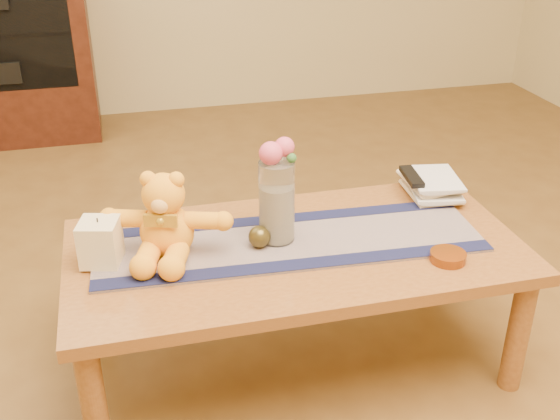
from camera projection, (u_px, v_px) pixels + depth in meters
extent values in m
plane|color=brown|center=(294.00, 360.00, 2.29)|extent=(5.50, 5.50, 0.00)
cube|color=brown|center=(296.00, 251.00, 2.09)|extent=(1.40, 0.70, 0.04)
cylinder|color=brown|center=(94.00, 406.00, 1.81)|extent=(0.07, 0.07, 0.41)
cylinder|color=brown|center=(518.00, 334.00, 2.09)|extent=(0.07, 0.07, 0.41)
cylinder|color=brown|center=(93.00, 289.00, 2.31)|extent=(0.07, 0.07, 0.41)
cylinder|color=brown|center=(435.00, 243.00, 2.59)|extent=(0.07, 0.07, 0.41)
cube|color=#191F48|center=(290.00, 241.00, 2.10)|extent=(1.22, 0.41, 0.01)
cube|color=#131639|center=(300.00, 264.00, 1.97)|extent=(1.20, 0.13, 0.00)
cube|color=#131639|center=(281.00, 219.00, 2.22)|extent=(1.20, 0.13, 0.00)
cube|color=beige|center=(100.00, 242.00, 1.96)|extent=(0.13, 0.13, 0.13)
cylinder|color=black|center=(97.00, 220.00, 1.92)|extent=(0.00, 0.00, 0.01)
cylinder|color=silver|center=(277.00, 202.00, 2.05)|extent=(0.11, 0.11, 0.26)
cylinder|color=beige|center=(277.00, 213.00, 2.06)|extent=(0.09, 0.09, 0.18)
sphere|color=#D64B68|center=(271.00, 153.00, 1.96)|extent=(0.07, 0.07, 0.07)
sphere|color=#D64B68|center=(284.00, 147.00, 1.98)|extent=(0.06, 0.06, 0.06)
sphere|color=#475C9B|center=(277.00, 149.00, 2.01)|extent=(0.04, 0.04, 0.04)
sphere|color=#475C9B|center=(265.00, 155.00, 1.99)|extent=(0.04, 0.04, 0.04)
sphere|color=#33662D|center=(291.00, 158.00, 1.97)|extent=(0.03, 0.03, 0.03)
sphere|color=#453A17|center=(259.00, 237.00, 2.05)|extent=(0.07, 0.07, 0.07)
imported|color=#F6E0BE|center=(409.00, 194.00, 2.38)|extent=(0.18, 0.23, 0.02)
imported|color=#F6E0BE|center=(411.00, 190.00, 2.37)|extent=(0.21, 0.25, 0.02)
imported|color=#F6E0BE|center=(408.00, 184.00, 2.37)|extent=(0.17, 0.23, 0.02)
imported|color=#F6E0BE|center=(412.00, 180.00, 2.36)|extent=(0.20, 0.25, 0.02)
cube|color=black|center=(412.00, 176.00, 2.34)|extent=(0.06, 0.16, 0.02)
cylinder|color=#BF5914|center=(448.00, 257.00, 2.00)|extent=(0.13, 0.13, 0.03)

